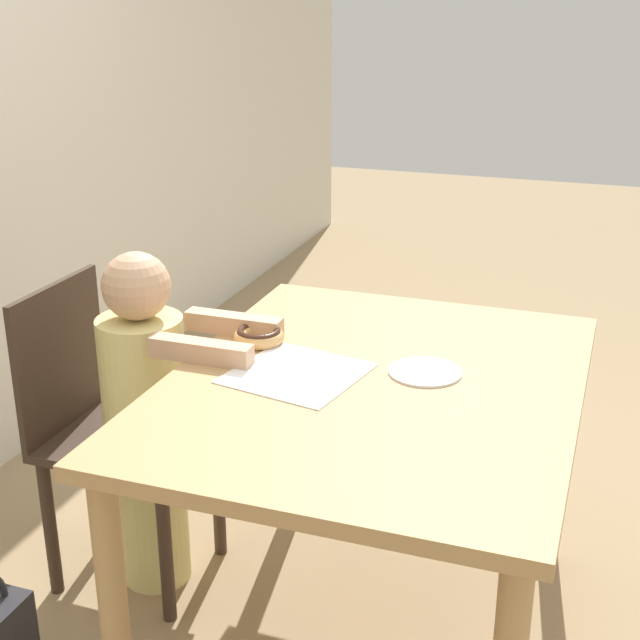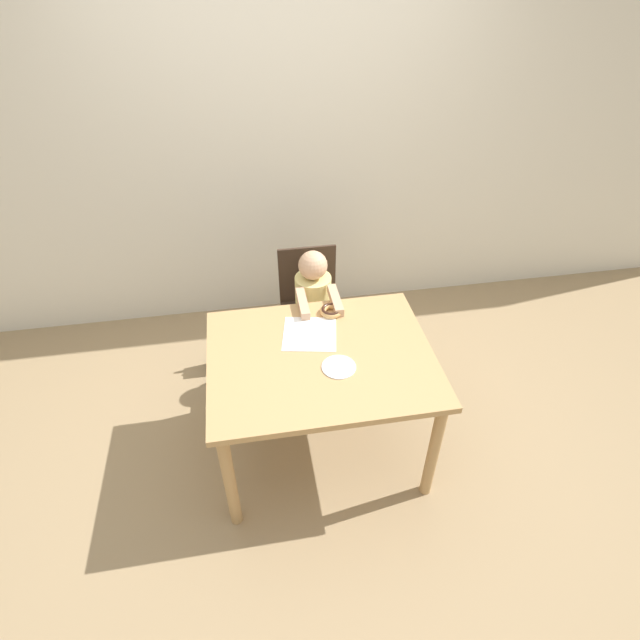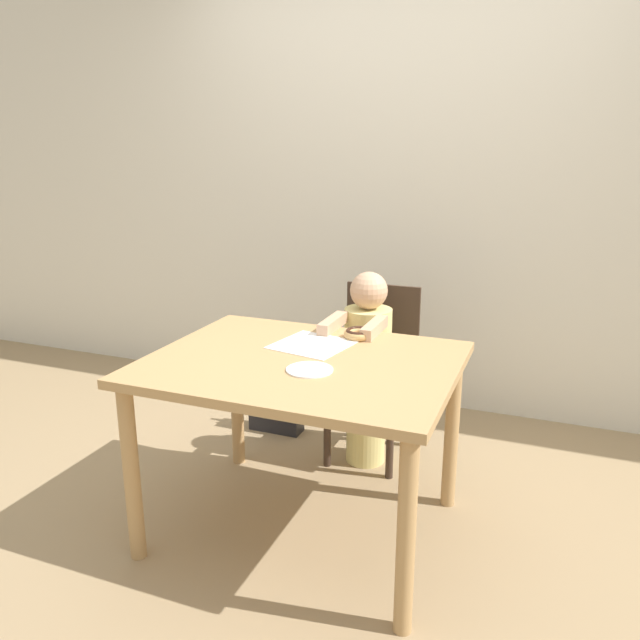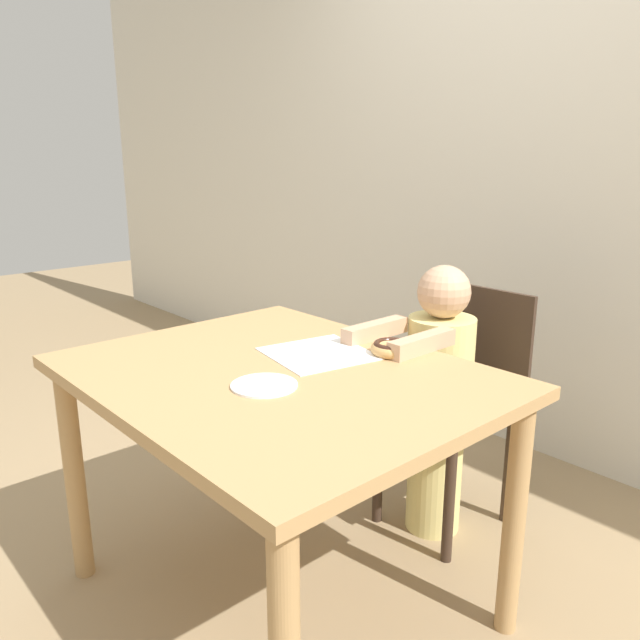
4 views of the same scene
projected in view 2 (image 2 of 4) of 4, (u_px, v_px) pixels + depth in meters
name	position (u px, v px, depth m)	size (l,w,h in m)	color
ground_plane	(321.00, 445.00, 2.99)	(12.00, 12.00, 0.00)	#997F5B
wall_back	(284.00, 151.00, 3.35)	(8.00, 0.05, 2.50)	silver
dining_table	(321.00, 369.00, 2.59)	(1.15, 0.91, 0.73)	tan
chair	(311.00, 311.00, 3.30)	(0.38, 0.42, 0.84)	#38281E
child_figure	(314.00, 315.00, 3.18)	(0.24, 0.46, 0.95)	#E0D17F
donut	(331.00, 311.00, 2.79)	(0.13, 0.13, 0.04)	tan
napkin	(310.00, 334.00, 2.66)	(0.33, 0.33, 0.00)	white
handbag	(232.00, 352.00, 3.45)	(0.29, 0.11, 0.33)	#232328
plate	(339.00, 367.00, 2.46)	(0.17, 0.17, 0.01)	white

